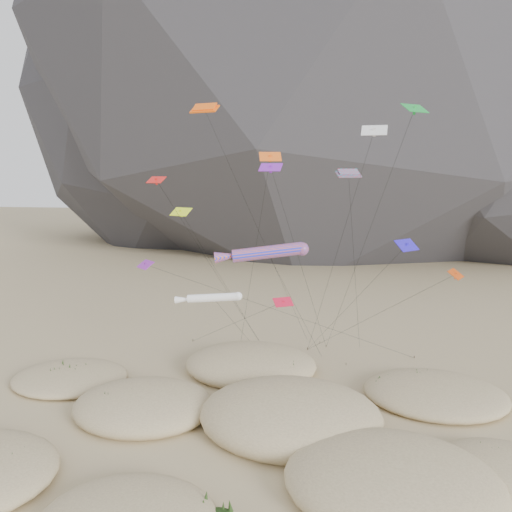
{
  "coord_description": "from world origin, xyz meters",
  "views": [
    {
      "loc": [
        5.48,
        -33.43,
        20.7
      ],
      "look_at": [
        -1.49,
        12.0,
        13.05
      ],
      "focal_mm": 35.0,
      "sensor_mm": 36.0,
      "label": 1
    }
  ],
  "objects": [
    {
      "name": "ground",
      "position": [
        0.0,
        0.0,
        0.0
      ],
      "size": [
        500.0,
        500.0,
        0.0
      ],
      "primitive_type": "plane",
      "color": "#CCB789",
      "rests_on": "ground"
    },
    {
      "name": "dunes",
      "position": [
        -0.52,
        4.04,
        0.73
      ],
      "size": [
        48.28,
        35.2,
        4.47
      ],
      "color": "#CCB789",
      "rests_on": "ground"
    },
    {
      "name": "dune_grass",
      "position": [
        -0.88,
        3.86,
        0.84
      ],
      "size": [
        40.06,
        30.06,
        1.46
      ],
      "color": "black",
      "rests_on": "ground"
    },
    {
      "name": "kite_stakes",
      "position": [
        1.97,
        23.38,
        0.15
      ],
      "size": [
        26.47,
        6.68,
        0.3
      ],
      "color": "#3F2D1E",
      "rests_on": "ground"
    },
    {
      "name": "rainbow_tube_kite",
      "position": [
        -0.87,
        13.05,
        13.22
      ],
      "size": [
        10.3,
        10.16,
        14.23
      ],
      "color": "orange",
      "rests_on": "ground"
    },
    {
      "name": "white_tube_kite",
      "position": [
        -5.45,
        9.92,
        9.38
      ],
      "size": [
        6.28,
        16.13,
        10.01
      ],
      "color": "white",
      "rests_on": "ground"
    },
    {
      "name": "orange_parafoil",
      "position": [
        -7.39,
        17.12,
        26.86
      ],
      "size": [
        11.8,
        10.91,
        27.69
      ],
      "color": "#FF5A0D",
      "rests_on": "ground"
    },
    {
      "name": "multi_parafoil",
      "position": [
        6.93,
        15.36,
        20.43
      ],
      "size": [
        3.51,
        11.1,
        21.13
      ],
      "color": "red",
      "rests_on": "ground"
    },
    {
      "name": "delta_kites",
      "position": [
        2.67,
        12.01,
        17.64
      ],
      "size": [
        30.76,
        19.52,
        26.52
      ],
      "color": "red",
      "rests_on": "ground"
    }
  ]
}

